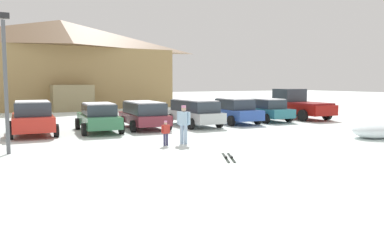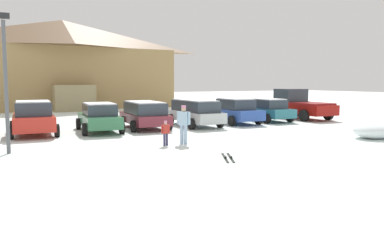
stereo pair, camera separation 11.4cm
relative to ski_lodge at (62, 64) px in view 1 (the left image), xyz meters
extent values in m
plane|color=white|center=(1.64, -31.36, -4.49)|extent=(160.00, 160.00, 0.00)
cube|color=#987A4A|center=(0.00, 0.05, -1.49)|extent=(21.39, 8.24, 6.00)
pyramid|color=brown|center=(0.00, 0.05, 2.93)|extent=(22.01, 8.86, 2.85)
cube|color=#90805A|center=(0.12, -4.71, -3.29)|extent=(3.64, 1.89, 2.40)
cube|color=red|center=(-4.56, -19.44, -3.82)|extent=(2.10, 4.24, 0.70)
cube|color=#2D3842|center=(-4.57, -19.65, -3.15)|extent=(1.76, 2.24, 0.65)
cube|color=white|center=(-4.57, -19.65, -2.79)|extent=(1.65, 2.13, 0.06)
cylinder|color=black|center=(-5.49, -18.11, -4.17)|extent=(0.26, 0.65, 0.64)
cylinder|color=black|center=(-3.48, -18.22, -4.17)|extent=(0.26, 0.65, 0.64)
cylinder|color=black|center=(-5.63, -20.67, -4.17)|extent=(0.26, 0.65, 0.64)
cylinder|color=black|center=(-3.63, -20.78, -4.17)|extent=(0.26, 0.65, 0.64)
cube|color=#327049|center=(-1.32, -19.77, -3.87)|extent=(2.08, 4.60, 0.60)
cube|color=#2D3842|center=(-1.34, -19.99, -3.28)|extent=(1.70, 2.44, 0.58)
cube|color=white|center=(-1.34, -19.99, -2.96)|extent=(1.58, 2.32, 0.06)
cylinder|color=black|center=(-2.14, -18.31, -4.17)|extent=(0.27, 0.66, 0.64)
cylinder|color=black|center=(-0.28, -18.46, -4.17)|extent=(0.27, 0.66, 0.64)
cylinder|color=black|center=(-2.36, -21.08, -4.17)|extent=(0.27, 0.66, 0.64)
cylinder|color=black|center=(-0.51, -21.23, -4.17)|extent=(0.27, 0.66, 0.64)
cube|color=maroon|center=(1.31, -19.64, -3.90)|extent=(2.13, 4.43, 0.55)
cube|color=#2D3842|center=(1.31, -19.73, -3.31)|extent=(1.84, 3.38, 0.63)
cube|color=white|center=(1.31, -19.73, -2.97)|extent=(1.72, 3.21, 0.06)
cylinder|color=black|center=(0.39, -18.25, -4.17)|extent=(0.26, 0.65, 0.64)
cylinder|color=black|center=(2.40, -18.37, -4.17)|extent=(0.26, 0.65, 0.64)
cylinder|color=black|center=(0.23, -20.92, -4.17)|extent=(0.26, 0.65, 0.64)
cylinder|color=black|center=(2.24, -21.04, -4.17)|extent=(0.26, 0.65, 0.64)
cube|color=#B4BCBE|center=(4.43, -19.90, -3.87)|extent=(1.76, 4.75, 0.60)
cube|color=#2D3842|center=(4.43, -19.99, -3.26)|extent=(1.55, 3.61, 0.63)
cube|color=white|center=(4.43, -19.99, -2.92)|extent=(1.44, 3.43, 0.06)
cylinder|color=black|center=(3.51, -18.42, -4.17)|extent=(0.23, 0.64, 0.64)
cylinder|color=black|center=(5.38, -18.44, -4.17)|extent=(0.23, 0.64, 0.64)
cylinder|color=black|center=(3.49, -21.36, -4.17)|extent=(0.23, 0.64, 0.64)
cylinder|color=black|center=(5.35, -21.38, -4.17)|extent=(0.23, 0.64, 0.64)
cube|color=#2A4DA4|center=(7.45, -19.66, -3.87)|extent=(2.01, 4.64, 0.61)
cube|color=#2D3842|center=(7.44, -19.89, -3.25)|extent=(1.69, 2.44, 0.62)
cube|color=white|center=(7.44, -19.89, -2.91)|extent=(1.58, 2.32, 0.06)
cylinder|color=black|center=(6.55, -18.20, -4.17)|extent=(0.25, 0.65, 0.64)
cylinder|color=black|center=(8.49, -18.30, -4.17)|extent=(0.25, 0.65, 0.64)
cylinder|color=black|center=(6.42, -21.03, -4.17)|extent=(0.25, 0.65, 0.64)
cylinder|color=black|center=(8.35, -21.12, -4.17)|extent=(0.25, 0.65, 0.64)
cube|color=#29707D|center=(10.17, -19.70, -3.88)|extent=(1.90, 4.09, 0.58)
cube|color=#2D3842|center=(10.16, -19.90, -3.30)|extent=(1.62, 2.15, 0.58)
cube|color=white|center=(10.16, -19.90, -2.98)|extent=(1.51, 2.04, 0.06)
cylinder|color=black|center=(9.27, -18.42, -4.17)|extent=(0.24, 0.65, 0.64)
cylinder|color=black|center=(11.16, -18.49, -4.17)|extent=(0.24, 0.65, 0.64)
cylinder|color=black|center=(9.17, -20.92, -4.17)|extent=(0.24, 0.65, 0.64)
cylinder|color=black|center=(11.07, -20.98, -4.17)|extent=(0.24, 0.65, 0.64)
cube|color=maroon|center=(13.39, -19.49, -3.74)|extent=(2.24, 5.50, 0.70)
cube|color=#2D3842|center=(13.43, -18.41, -2.87)|extent=(1.93, 1.81, 1.05)
cube|color=maroon|center=(13.35, -20.44, -3.33)|extent=(2.15, 3.06, 0.12)
cylinder|color=black|center=(12.35, -17.82, -4.09)|extent=(0.29, 0.81, 0.80)
cylinder|color=black|center=(14.56, -17.91, -4.09)|extent=(0.29, 0.81, 0.80)
cylinder|color=black|center=(12.22, -21.07, -4.09)|extent=(0.29, 0.81, 0.80)
cylinder|color=black|center=(14.43, -21.16, -4.09)|extent=(0.29, 0.81, 0.80)
cylinder|color=#98B2CD|center=(0.85, -25.47, -4.08)|extent=(0.15, 0.15, 0.82)
cylinder|color=#98B2CD|center=(0.97, -25.60, -4.08)|extent=(0.15, 0.15, 0.82)
cube|color=#9EC3DF|center=(0.91, -25.53, -3.38)|extent=(0.44, 0.46, 0.58)
cylinder|color=#9EC3DF|center=(0.75, -25.34, -3.37)|extent=(0.11, 0.11, 0.55)
cylinder|color=#9EC3DF|center=(1.08, -25.73, -3.37)|extent=(0.11, 0.11, 0.55)
sphere|color=tan|center=(0.91, -25.53, -2.99)|extent=(0.21, 0.21, 0.21)
cylinder|color=pink|center=(0.91, -25.53, -2.87)|extent=(0.20, 0.20, 0.10)
cylinder|color=#343155|center=(0.12, -25.54, -4.23)|extent=(0.09, 0.09, 0.51)
cylinder|color=#343155|center=(0.01, -25.54, -4.23)|extent=(0.09, 0.09, 0.51)
cube|color=red|center=(0.06, -25.54, -3.80)|extent=(0.25, 0.16, 0.36)
cylinder|color=red|center=(0.22, -25.54, -3.79)|extent=(0.07, 0.07, 0.35)
cylinder|color=red|center=(-0.10, -25.54, -3.79)|extent=(0.07, 0.07, 0.35)
sphere|color=tan|center=(0.06, -25.54, -3.55)|extent=(0.13, 0.13, 0.13)
cylinder|color=pink|center=(0.06, -25.54, -3.48)|extent=(0.13, 0.13, 0.06)
cube|color=black|center=(0.87, -28.89, -4.48)|extent=(0.81, 1.55, 0.02)
cube|color=black|center=(0.85, -28.94, -4.44)|extent=(0.16, 0.22, 0.06)
cube|color=black|center=(1.05, -28.98, -4.48)|extent=(0.81, 1.55, 0.02)
cube|color=black|center=(1.03, -29.02, -4.44)|extent=(0.16, 0.22, 0.06)
cylinder|color=#515459|center=(-5.85, -24.42, -2.03)|extent=(0.14, 0.14, 4.92)
cube|color=#232326|center=(-5.85, -24.42, 0.58)|extent=(0.44, 0.24, 0.20)
ellipsoid|color=white|center=(9.67, -28.29, -4.11)|extent=(2.19, 1.75, 0.76)
camera|label=1|loc=(-6.29, -39.79, -1.81)|focal=35.00mm
camera|label=2|loc=(-6.19, -39.84, -1.81)|focal=35.00mm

